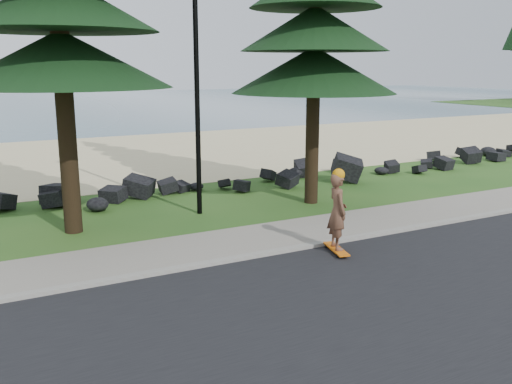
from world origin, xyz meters
TOP-DOWN VIEW (x-y plane):
  - ground at (0.00, 0.00)m, footprint 160.00×160.00m
  - road at (0.00, -4.50)m, footprint 160.00×7.00m
  - kerb at (0.00, -0.90)m, footprint 160.00×0.20m
  - sidewalk at (0.00, 0.20)m, footprint 160.00×2.00m
  - beach_sand at (0.00, 14.50)m, footprint 160.00×15.00m
  - ocean at (0.00, 51.00)m, footprint 160.00×58.00m
  - seawall_boulders at (0.00, 5.60)m, footprint 60.00×2.40m
  - lamp_post at (0.00, 3.20)m, footprint 0.25×0.14m
  - skateboarder at (1.33, -1.48)m, footprint 0.55×1.05m

SIDE VIEW (x-z plane):
  - ground at x=0.00m, z-range 0.00..0.00m
  - seawall_boulders at x=0.00m, z-range -0.55..0.55m
  - ocean at x=0.00m, z-range 0.00..0.01m
  - beach_sand at x=0.00m, z-range 0.00..0.01m
  - road at x=0.00m, z-range 0.00..0.02m
  - sidewalk at x=0.00m, z-range 0.00..0.08m
  - kerb at x=0.00m, z-range 0.00..0.10m
  - skateboarder at x=1.33m, z-range 0.01..1.91m
  - lamp_post at x=0.00m, z-range 0.06..8.20m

